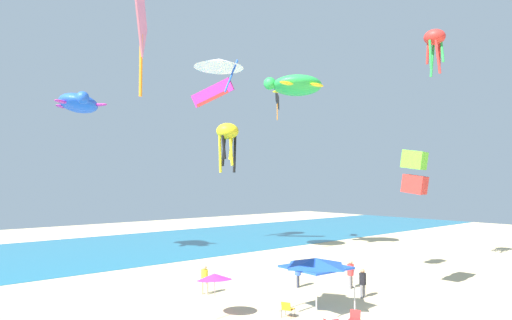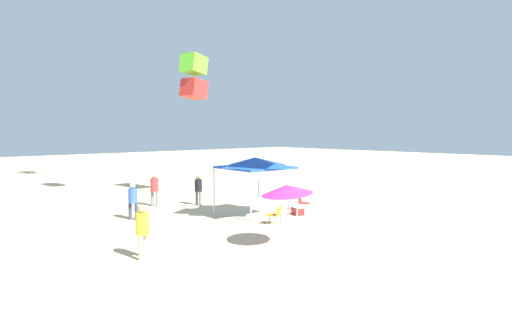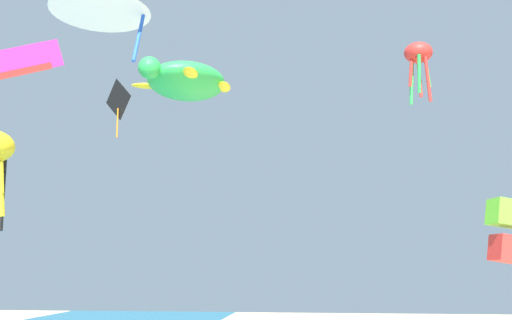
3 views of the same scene
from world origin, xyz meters
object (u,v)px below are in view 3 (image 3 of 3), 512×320
(kite_delta_white, at_px, (101,4))
(kite_parafoil_magenta, at_px, (14,63))
(kite_turtle_green, at_px, (185,81))
(kite_box_lime, at_px, (507,231))
(kite_diamond_black, at_px, (118,101))
(kite_octopus_red, at_px, (418,56))

(kite_delta_white, distance_m, kite_parafoil_magenta, 6.72)
(kite_turtle_green, bearing_deg, kite_delta_white, 19.68)
(kite_box_lime, bearing_deg, kite_delta_white, 86.62)
(kite_delta_white, xyz_separation_m, kite_diamond_black, (9.39, 2.40, -1.76))
(kite_delta_white, height_order, kite_diamond_black, kite_delta_white)
(kite_delta_white, relative_size, kite_diamond_black, 1.26)
(kite_box_lime, xyz_separation_m, kite_turtle_green, (5.26, 15.15, 8.70))
(kite_turtle_green, height_order, kite_diamond_black, kite_turtle_green)
(kite_octopus_red, bearing_deg, kite_parafoil_magenta, -3.29)
(kite_box_lime, height_order, kite_delta_white, kite_delta_white)
(kite_box_lime, height_order, kite_parafoil_magenta, kite_parafoil_magenta)
(kite_box_lime, xyz_separation_m, kite_octopus_red, (7.00, 2.09, 10.29))
(kite_turtle_green, xyz_separation_m, kite_delta_white, (-7.67, 2.03, 1.22))
(kite_box_lime, relative_size, kite_delta_white, 0.62)
(kite_box_lime, height_order, kite_diamond_black, kite_diamond_black)
(kite_parafoil_magenta, relative_size, kite_diamond_black, 1.20)
(kite_turtle_green, xyz_separation_m, kite_diamond_black, (1.72, 4.43, -0.54))
(kite_turtle_green, distance_m, kite_octopus_red, 13.27)
(kite_parafoil_magenta, bearing_deg, kite_turtle_green, -177.98)
(kite_parafoil_magenta, height_order, kite_octopus_red, kite_octopus_red)
(kite_parafoil_magenta, xyz_separation_m, kite_diamond_black, (6.09, -3.29, -0.42))
(kite_parafoil_magenta, height_order, kite_diamond_black, kite_parafoil_magenta)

